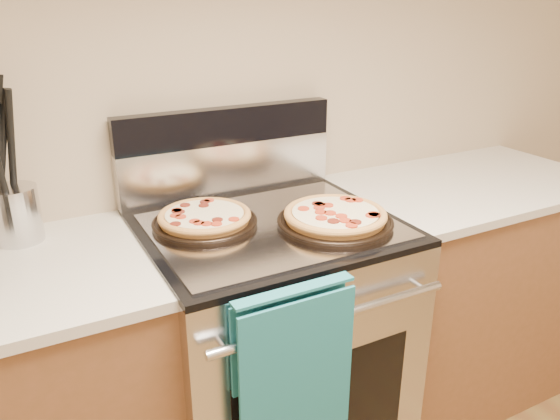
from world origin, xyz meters
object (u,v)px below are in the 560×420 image
range_body (270,352)px  pepperoni_pizza_back (205,219)px  pepperoni_pizza_front (335,218)px  utensil_crock (17,214)px

range_body → pepperoni_pizza_back: bearing=160.1°
pepperoni_pizza_back → pepperoni_pizza_front: 0.39m
pepperoni_pizza_back → utensil_crock: 0.53m
range_body → pepperoni_pizza_back: size_ratio=2.91×
range_body → pepperoni_pizza_front: bearing=-34.8°
pepperoni_pizza_front → utensil_crock: bearing=157.1°
pepperoni_pizza_back → utensil_crock: (-0.49, 0.17, 0.04)m
range_body → pepperoni_pizza_front: pepperoni_pizza_front is taller
pepperoni_pizza_back → pepperoni_pizza_front: bearing=-27.5°
range_body → utensil_crock: utensil_crock is taller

